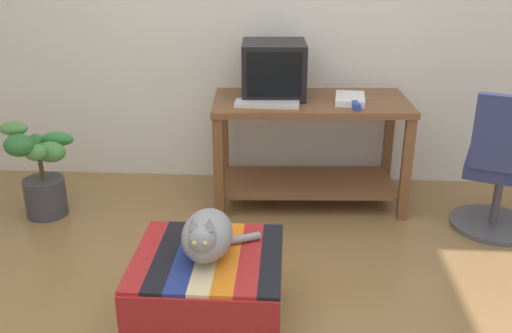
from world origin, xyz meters
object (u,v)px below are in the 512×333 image
object	(u,v)px
tv_monitor	(274,70)
stapler	(356,106)
office_chair	(502,173)
book	(350,99)
ottoman_with_blanket	(209,289)
potted_plant	(41,174)
desk	(310,134)
keyboard	(267,104)
cat	(207,235)

from	to	relation	value
tv_monitor	stapler	xyz separation A→B (m)	(0.51, -0.27, -0.15)
office_chair	stapler	size ratio (longest dim) A/B	8.09
book	stapler	xyz separation A→B (m)	(0.02, -0.16, 0.00)
ottoman_with_blanket	potted_plant	distance (m)	1.60
desk	tv_monitor	size ratio (longest dim) A/B	3.02
ottoman_with_blanket	office_chair	size ratio (longest dim) A/B	0.75
potted_plant	desk	bearing A→B (deg)	10.93
desk	keyboard	size ratio (longest dim) A/B	3.21
keyboard	ottoman_with_blanket	size ratio (longest dim) A/B	0.60
ottoman_with_blanket	potted_plant	size ratio (longest dim) A/B	1.07
stapler	keyboard	bearing A→B (deg)	168.52
keyboard	ottoman_with_blanket	world-z (taller)	keyboard
desk	keyboard	bearing A→B (deg)	-154.12
tv_monitor	office_chair	size ratio (longest dim) A/B	0.48
cat	potted_plant	bearing A→B (deg)	140.31
ottoman_with_blanket	keyboard	bearing A→B (deg)	79.99
tv_monitor	potted_plant	xyz separation A→B (m)	(-1.46, -0.41, -0.60)
office_chair	potted_plant	bearing A→B (deg)	20.56
desk	tv_monitor	distance (m)	0.48
ottoman_with_blanket	potted_plant	world-z (taller)	potted_plant
ottoman_with_blanket	stapler	xyz separation A→B (m)	(0.76, 1.17, 0.56)
keyboard	stapler	size ratio (longest dim) A/B	3.64
book	ottoman_with_blanket	distance (m)	1.62
keyboard	potted_plant	size ratio (longest dim) A/B	0.64
desk	tv_monitor	xyz separation A→B (m)	(-0.25, 0.08, 0.40)
potted_plant	stapler	size ratio (longest dim) A/B	5.68
desk	office_chair	bearing A→B (deg)	-20.90
desk	office_chair	xyz separation A→B (m)	(1.13, -0.37, -0.10)
keyboard	potted_plant	xyz separation A→B (m)	(-1.43, -0.18, -0.44)
ottoman_with_blanket	cat	bearing A→B (deg)	-71.09
keyboard	cat	bearing A→B (deg)	-98.07
desk	book	world-z (taller)	book
desk	keyboard	xyz separation A→B (m)	(-0.28, -0.15, 0.24)
potted_plant	office_chair	xyz separation A→B (m)	(2.84, -0.04, 0.10)
desk	keyboard	distance (m)	0.40
cat	stapler	world-z (taller)	stapler
stapler	ottoman_with_blanket	bearing A→B (deg)	-130.05
tv_monitor	cat	bearing A→B (deg)	-102.59
stapler	office_chair	bearing A→B (deg)	-18.27
office_chair	book	bearing A→B (deg)	0.78
book	potted_plant	size ratio (longest dim) A/B	0.45
potted_plant	cat	bearing A→B (deg)	-40.49
cat	office_chair	xyz separation A→B (m)	(1.62, 1.01, -0.08)
potted_plant	ottoman_with_blanket	bearing A→B (deg)	-40.36
book	potted_plant	world-z (taller)	book
tv_monitor	potted_plant	size ratio (longest dim) A/B	0.68
potted_plant	office_chair	world-z (taller)	office_chair
book	cat	bearing A→B (deg)	-113.68
ottoman_with_blanket	cat	size ratio (longest dim) A/B	1.79
keyboard	book	xyz separation A→B (m)	(0.52, 0.12, 0.01)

